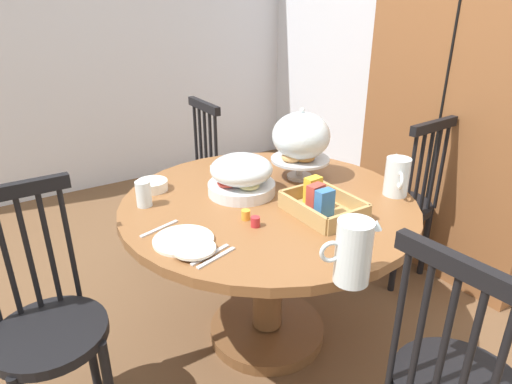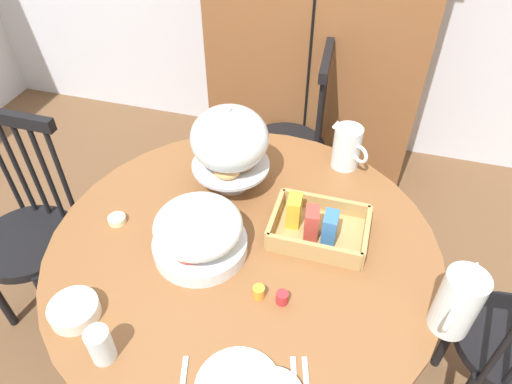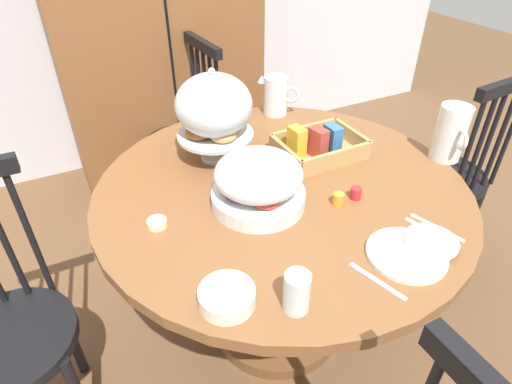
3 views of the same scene
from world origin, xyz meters
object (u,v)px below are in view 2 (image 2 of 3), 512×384
object	(u,v)px
windsor_chair_near_window	(290,147)
orange_juice_pitcher	(347,149)
wooden_armoire	(323,10)
fruit_platter_covered	(199,232)
milk_pitcher	(457,305)
butter_dish	(117,219)
cereal_basket	(316,226)
pastry_stand_with_dome	(230,142)
dining_table	(244,282)
drinking_glass	(101,345)
cereal_bowl	(74,310)
windsor_chair_by_cabinet	(31,237)

from	to	relation	value
windsor_chair_near_window	orange_juice_pitcher	bearing A→B (deg)	-55.23
wooden_armoire	fruit_platter_covered	bearing A→B (deg)	-94.27
windsor_chair_near_window	milk_pitcher	world-z (taller)	windsor_chair_near_window
butter_dish	orange_juice_pitcher	bearing A→B (deg)	36.90
milk_pitcher	cereal_basket	distance (m)	0.48
windsor_chair_near_window	pastry_stand_with_dome	world-z (taller)	pastry_stand_with_dome
dining_table	milk_pitcher	distance (m)	0.71
windsor_chair_near_window	pastry_stand_with_dome	xyz separation A→B (m)	(-0.09, -0.67, 0.48)
windsor_chair_near_window	drinking_glass	bearing A→B (deg)	-97.73
fruit_platter_covered	orange_juice_pitcher	distance (m)	0.68
wooden_armoire	orange_juice_pitcher	size ratio (longest dim) A/B	11.47
pastry_stand_with_dome	dining_table	bearing A→B (deg)	-64.36
cereal_bowl	drinking_glass	size ratio (longest dim) A/B	1.27
cereal_basket	cereal_bowl	distance (m)	0.77
windsor_chair_by_cabinet	cereal_bowl	xyz separation A→B (m)	(0.56, -0.42, 0.31)
windsor_chair_by_cabinet	butter_dish	size ratio (longest dim) A/B	16.25
windsor_chair_by_cabinet	wooden_armoire	bearing A→B (deg)	56.29
windsor_chair_near_window	windsor_chair_by_cabinet	world-z (taller)	same
windsor_chair_near_window	cereal_bowl	bearing A→B (deg)	-104.15
windsor_chair_near_window	drinking_glass	distance (m)	1.46
dining_table	butter_dish	distance (m)	0.49
cereal_bowl	butter_dish	bearing A→B (deg)	100.64
fruit_platter_covered	orange_juice_pitcher	bearing A→B (deg)	56.12
pastry_stand_with_dome	milk_pitcher	distance (m)	0.86
cereal_basket	pastry_stand_with_dome	bearing A→B (deg)	155.35
orange_juice_pitcher	butter_dish	world-z (taller)	orange_juice_pitcher
windsor_chair_by_cabinet	butter_dish	xyz separation A→B (m)	(0.49, -0.05, 0.30)
orange_juice_pitcher	cereal_basket	xyz separation A→B (m)	(-0.04, -0.40, -0.04)
orange_juice_pitcher	milk_pitcher	xyz separation A→B (m)	(0.38, -0.63, 0.02)
pastry_stand_with_dome	fruit_platter_covered	world-z (taller)	pastry_stand_with_dome
windsor_chair_near_window	cereal_basket	xyz separation A→B (m)	(0.26, -0.83, 0.33)
windsor_chair_near_window	pastry_stand_with_dome	size ratio (longest dim) A/B	2.83
wooden_armoire	pastry_stand_with_dome	bearing A→B (deg)	-95.75
windsor_chair_by_cabinet	cereal_basket	world-z (taller)	windsor_chair_by_cabinet
windsor_chair_by_cabinet	cereal_bowl	size ratio (longest dim) A/B	6.96
pastry_stand_with_dome	fruit_platter_covered	bearing A→B (deg)	-89.07
windsor_chair_by_cabinet	milk_pitcher	bearing A→B (deg)	-5.67
windsor_chair_near_window	drinking_glass	xyz separation A→B (m)	(-0.19, -1.41, 0.34)
dining_table	cereal_basket	distance (m)	0.34
butter_dish	dining_table	bearing A→B (deg)	2.70
windsor_chair_near_window	drinking_glass	size ratio (longest dim) A/B	8.86
cereal_bowl	butter_dish	world-z (taller)	cereal_bowl
milk_pitcher	cereal_bowl	bearing A→B (deg)	-165.48
wooden_armoire	dining_table	xyz separation A→B (m)	(0.01, -1.42, -0.44)
dining_table	windsor_chair_by_cabinet	bearing A→B (deg)	177.97
pastry_stand_with_dome	fruit_platter_covered	size ratio (longest dim) A/B	1.15
windsor_chair_by_cabinet	butter_dish	bearing A→B (deg)	-6.25
wooden_armoire	drinking_glass	xyz separation A→B (m)	(-0.22, -1.89, -0.19)
dining_table	drinking_glass	world-z (taller)	drinking_glass
cereal_basket	windsor_chair_near_window	bearing A→B (deg)	107.49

